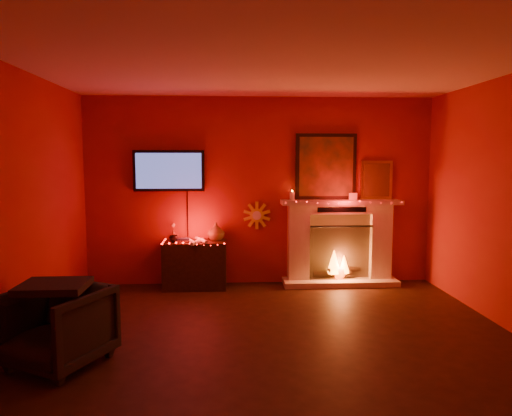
{
  "coord_description": "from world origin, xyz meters",
  "views": [
    {
      "loc": [
        -0.43,
        -4.08,
        1.8
      ],
      "look_at": [
        -0.11,
        1.7,
        1.19
      ],
      "focal_mm": 32.0,
      "sensor_mm": 36.0,
      "label": 1
    }
  ],
  "objects": [
    {
      "name": "sunburst_clock",
      "position": [
        -0.05,
        2.48,
        1.0
      ],
      "size": [
        0.4,
        0.03,
        0.4
      ],
      "color": "yellow",
      "rests_on": "room"
    },
    {
      "name": "armchair",
      "position": [
        -1.95,
        -0.13,
        0.35
      ],
      "size": [
        1.01,
        1.02,
        0.7
      ],
      "primitive_type": "imported",
      "rotation": [
        0.0,
        0.0,
        -0.47
      ],
      "color": "black",
      "rests_on": "floor"
    },
    {
      "name": "console_table",
      "position": [
        -0.93,
        2.26,
        0.37
      ],
      "size": [
        0.88,
        0.58,
        0.92
      ],
      "color": "black",
      "rests_on": "floor"
    },
    {
      "name": "fireplace",
      "position": [
        1.14,
        2.39,
        0.72
      ],
      "size": [
        1.72,
        0.4,
        2.18
      ],
      "color": "beige",
      "rests_on": "floor"
    },
    {
      "name": "tv",
      "position": [
        -1.3,
        2.45,
        1.65
      ],
      "size": [
        1.0,
        0.07,
        1.24
      ],
      "color": "black",
      "rests_on": "room"
    },
    {
      "name": "room",
      "position": [
        0.0,
        0.0,
        1.35
      ],
      "size": [
        5.0,
        5.0,
        5.0
      ],
      "color": "black",
      "rests_on": "ground"
    }
  ]
}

